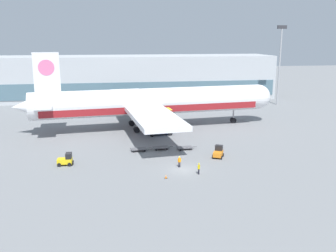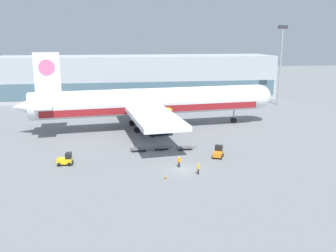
# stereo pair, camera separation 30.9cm
# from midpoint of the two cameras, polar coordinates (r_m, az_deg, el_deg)

# --- Properties ---
(ground_plane) EXTENTS (400.00, 400.00, 0.00)m
(ground_plane) POSITION_cam_midpoint_polar(r_m,az_deg,el_deg) (58.26, 2.50, -6.63)
(ground_plane) COLOR slate
(terminal_building) EXTENTS (90.00, 18.20, 14.00)m
(terminal_building) POSITION_cam_midpoint_polar(r_m,az_deg,el_deg) (126.55, -4.52, 7.46)
(terminal_building) COLOR #B2B7BC
(terminal_building) RESTS_ON ground_plane
(light_mast) EXTENTS (2.80, 0.50, 23.31)m
(light_mast) POSITION_cam_midpoint_polar(r_m,az_deg,el_deg) (116.94, 16.88, 9.65)
(light_mast) COLOR #9EA0A5
(light_mast) RESTS_ON ground_plane
(airplane_main) EXTENTS (58.01, 48.58, 17.00)m
(airplane_main) POSITION_cam_midpoint_polar(r_m,az_deg,el_deg) (83.01, -2.83, 3.59)
(airplane_main) COLOR white
(airplane_main) RESTS_ON ground_plane
(scissor_lift_loader) EXTENTS (5.49, 3.86, 5.40)m
(scissor_lift_loader) POSITION_cam_midpoint_polar(r_m,az_deg,el_deg) (78.30, -1.19, 0.18)
(scissor_lift_loader) COLOR #284C99
(scissor_lift_loader) RESTS_ON ground_plane
(baggage_tug_foreground) EXTENTS (2.45, 2.81, 2.00)m
(baggage_tug_foreground) POSITION_cam_midpoint_polar(r_m,az_deg,el_deg) (64.23, 7.79, -4.00)
(baggage_tug_foreground) COLOR orange
(baggage_tug_foreground) RESTS_ON ground_plane
(baggage_tug_mid) EXTENTS (2.51, 1.72, 2.00)m
(baggage_tug_mid) POSITION_cam_midpoint_polar(r_m,az_deg,el_deg) (62.09, -15.18, -4.97)
(baggage_tug_mid) COLOR yellow
(baggage_tug_mid) RESTS_ON ground_plane
(baggage_dolly_lead) EXTENTS (3.75, 1.72, 0.48)m
(baggage_dolly_lead) POSITION_cam_midpoint_polar(r_m,az_deg,el_deg) (67.41, -4.35, -3.51)
(baggage_dolly_lead) COLOR #56565B
(baggage_dolly_lead) RESTS_ON ground_plane
(baggage_dolly_second) EXTENTS (3.75, 1.72, 0.48)m
(baggage_dolly_second) POSITION_cam_midpoint_polar(r_m,az_deg,el_deg) (68.17, -0.96, -3.28)
(baggage_dolly_second) COLOR #56565B
(baggage_dolly_second) RESTS_ON ground_plane
(baggage_dolly_third) EXTENTS (3.75, 1.72, 0.48)m
(baggage_dolly_third) POSITION_cam_midpoint_polar(r_m,az_deg,el_deg) (68.14, 2.71, -3.30)
(baggage_dolly_third) COLOR #56565B
(baggage_dolly_third) RESTS_ON ground_plane
(ground_crew_near) EXTENTS (0.39, 0.47, 1.77)m
(ground_crew_near) POSITION_cam_midpoint_polar(r_m,az_deg,el_deg) (56.07, 4.81, -6.35)
(ground_crew_near) COLOR black
(ground_crew_near) RESTS_ON ground_plane
(ground_crew_far) EXTENTS (0.54, 0.33, 1.77)m
(ground_crew_far) POSITION_cam_midpoint_polar(r_m,az_deg,el_deg) (58.85, 1.86, -5.34)
(ground_crew_far) COLOR black
(ground_crew_far) RESTS_ON ground_plane
(traffic_cone_near) EXTENTS (0.40, 0.40, 0.62)m
(traffic_cone_near) POSITION_cam_midpoint_polar(r_m,az_deg,el_deg) (54.60, -0.24, -7.68)
(traffic_cone_near) COLOR black
(traffic_cone_near) RESTS_ON ground_plane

